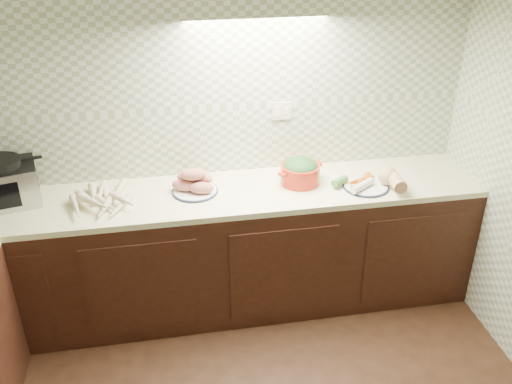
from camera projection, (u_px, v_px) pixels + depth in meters
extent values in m
cube|color=gray|center=(200.00, 120.00, 3.70)|extent=(3.60, 0.05, 2.60)
cube|color=beige|center=(282.00, 111.00, 3.79)|extent=(0.13, 0.01, 0.12)
cube|color=black|center=(210.00, 254.00, 3.88)|extent=(3.60, 0.60, 0.86)
cube|color=beige|center=(207.00, 196.00, 3.67)|extent=(3.60, 0.60, 0.04)
cube|color=black|center=(3.00, 185.00, 3.50)|extent=(0.46, 0.39, 0.24)
cube|color=#ADADB2|center=(4.00, 196.00, 3.38)|extent=(0.40, 0.10, 0.24)
cube|color=black|center=(4.00, 196.00, 3.38)|extent=(0.26, 0.06, 0.16)
cone|color=beige|center=(117.00, 197.00, 3.55)|extent=(0.09, 0.27, 0.06)
cone|color=beige|center=(94.00, 206.00, 3.46)|extent=(0.16, 0.27, 0.06)
cone|color=beige|center=(98.00, 203.00, 3.51)|extent=(0.21, 0.22, 0.05)
cone|color=beige|center=(93.00, 202.00, 3.52)|extent=(0.15, 0.25, 0.05)
cone|color=beige|center=(97.00, 198.00, 3.55)|extent=(0.23, 0.23, 0.05)
cone|color=beige|center=(114.00, 206.00, 3.46)|extent=(0.24, 0.16, 0.06)
cone|color=beige|center=(99.00, 205.00, 3.48)|extent=(0.22, 0.25, 0.06)
cone|color=beige|center=(119.00, 198.00, 3.52)|extent=(0.10, 0.25, 0.05)
cone|color=beige|center=(75.00, 201.00, 3.46)|extent=(0.16, 0.25, 0.05)
cone|color=beige|center=(91.00, 193.00, 3.55)|extent=(0.18, 0.26, 0.05)
cone|color=beige|center=(95.00, 198.00, 3.50)|extent=(0.14, 0.26, 0.06)
cylinder|color=#161E3D|center=(195.00, 191.00, 3.67)|extent=(0.30, 0.30, 0.01)
cylinder|color=white|center=(195.00, 191.00, 3.67)|extent=(0.28, 0.28, 0.02)
ellipsoid|color=#B66560|center=(184.00, 185.00, 3.64)|extent=(0.18, 0.14, 0.08)
ellipsoid|color=#B66560|center=(201.00, 188.00, 3.61)|extent=(0.18, 0.14, 0.08)
ellipsoid|color=#B66560|center=(197.00, 181.00, 3.70)|extent=(0.18, 0.14, 0.08)
ellipsoid|color=#B66560|center=(190.00, 176.00, 3.67)|extent=(0.18, 0.14, 0.08)
ellipsoid|color=#B66560|center=(203.00, 177.00, 3.66)|extent=(0.18, 0.14, 0.08)
ellipsoid|color=#B66560|center=(194.00, 174.00, 3.60)|extent=(0.18, 0.14, 0.08)
cylinder|color=black|center=(193.00, 180.00, 3.77)|extent=(0.14, 0.14, 0.05)
sphere|color=maroon|center=(191.00, 175.00, 3.75)|extent=(0.07, 0.07, 0.07)
sphere|color=beige|center=(197.00, 175.00, 3.76)|extent=(0.04, 0.04, 0.04)
cylinder|color=red|center=(300.00, 174.00, 3.76)|extent=(0.34, 0.34, 0.13)
cube|color=red|center=(282.00, 175.00, 3.67)|extent=(0.05, 0.06, 0.02)
cube|color=red|center=(317.00, 164.00, 3.81)|extent=(0.05, 0.06, 0.02)
ellipsoid|color=#2B5D25|center=(300.00, 167.00, 3.74)|extent=(0.23, 0.23, 0.13)
cylinder|color=#161E3D|center=(366.00, 186.00, 3.73)|extent=(0.30, 0.30, 0.01)
cylinder|color=white|center=(366.00, 186.00, 3.73)|extent=(0.28, 0.28, 0.02)
cone|color=orange|center=(357.00, 181.00, 3.75)|extent=(0.16, 0.13, 0.03)
cone|color=orange|center=(357.00, 180.00, 3.75)|extent=(0.16, 0.13, 0.03)
cone|color=orange|center=(365.00, 182.00, 3.73)|extent=(0.15, 0.14, 0.03)
cone|color=orange|center=(363.00, 180.00, 3.71)|extent=(0.17, 0.09, 0.03)
cone|color=orange|center=(359.00, 178.00, 3.74)|extent=(0.16, 0.12, 0.03)
cylinder|color=white|center=(362.00, 186.00, 3.67)|extent=(0.19, 0.15, 0.05)
cylinder|color=#2F702E|center=(340.00, 181.00, 3.72)|extent=(0.13, 0.11, 0.05)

